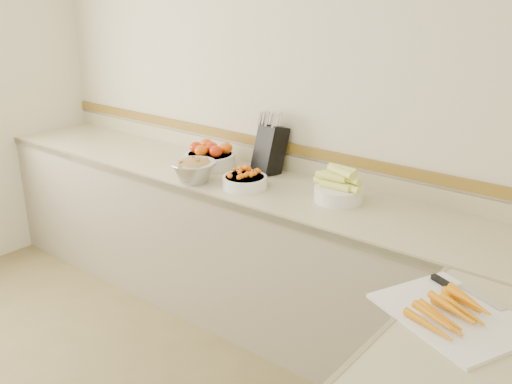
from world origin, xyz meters
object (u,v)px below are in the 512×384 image
Objects in this scene: rhubarb_bowl at (194,169)px; corn_bowl at (339,189)px; knife_block at (270,147)px; cutting_board at (453,313)px; cherry_tomato_bowl at (245,180)px; tomato_bowl at (210,157)px.

corn_bowl is at bearing 17.57° from rhubarb_bowl.
cutting_board is (1.49, -0.90, -0.14)m from knife_block.
cherry_tomato_bowl reaches higher than cutting_board.
rhubarb_bowl reaches higher than cherry_tomato_bowl.
cutting_board is (0.90, -0.73, -0.05)m from corn_bowl.
tomato_bowl is 1.20× the size of rhubarb_bowl.
tomato_bowl is at bearing 158.34° from cherry_tomato_bowl.
corn_bowl reaches higher than tomato_bowl.
cutting_board is at bearing -22.17° from cherry_tomato_bowl.
cherry_tomato_bowl is at bearing -79.16° from knife_block.
rhubarb_bowl is at bearing -64.76° from tomato_bowl.
rhubarb_bowl is (0.13, -0.28, 0.01)m from tomato_bowl.
tomato_bowl is (-0.36, -0.15, -0.09)m from knife_block.
corn_bowl reaches higher than cherry_tomato_bowl.
cherry_tomato_bowl is 0.55m from corn_bowl.
cutting_board is at bearing -39.09° from corn_bowl.
tomato_bowl is at bearing -157.64° from knife_block.
cutting_board is at bearing -22.06° from tomato_bowl.
tomato_bowl is 1.10× the size of corn_bowl.
rhubarb_bowl is at bearing -159.39° from cherry_tomato_bowl.
tomato_bowl reaches higher than cherry_tomato_bowl.
knife_block is 0.50m from rhubarb_bowl.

